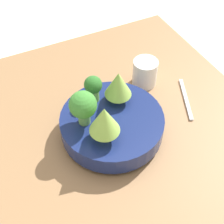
# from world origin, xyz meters

# --- Properties ---
(ground_plane) EXTENTS (6.00, 6.00, 0.00)m
(ground_plane) POSITION_xyz_m (0.00, 0.00, 0.00)
(ground_plane) COLOR beige
(table) EXTENTS (0.85, 0.79, 0.05)m
(table) POSITION_xyz_m (0.00, 0.00, 0.02)
(table) COLOR olive
(table) RESTS_ON ground_plane
(bowl) EXTENTS (0.26, 0.26, 0.06)m
(bowl) POSITION_xyz_m (-0.02, 0.02, 0.09)
(bowl) COLOR navy
(bowl) RESTS_ON table
(broccoli_floret_back) EXTENTS (0.07, 0.07, 0.09)m
(broccoli_floret_back) POSITION_xyz_m (-0.00, 0.09, 0.17)
(broccoli_floret_back) COLOR #609347
(broccoli_floret_back) RESTS_ON bowl
(romanesco_piece_near) EXTENTS (0.07, 0.07, 0.09)m
(romanesco_piece_near) POSITION_xyz_m (0.03, -0.02, 0.17)
(romanesco_piece_near) COLOR #7AB256
(romanesco_piece_near) RESTS_ON bowl
(broccoli_floret_right) EXTENTS (0.05, 0.05, 0.08)m
(broccoli_floret_right) POSITION_xyz_m (0.06, 0.03, 0.16)
(broccoli_floret_right) COLOR #7AB256
(broccoli_floret_right) RESTS_ON bowl
(romanesco_piece_far) EXTENTS (0.07, 0.07, 0.10)m
(romanesco_piece_far) POSITION_xyz_m (-0.07, 0.06, 0.18)
(romanesco_piece_far) COLOR #609347
(romanesco_piece_far) RESTS_ON bowl
(cup) EXTENTS (0.07, 0.07, 0.08)m
(cup) POSITION_xyz_m (0.12, -0.15, 0.09)
(cup) COLOR silver
(cup) RESTS_ON table
(fork) EXTENTS (0.15, 0.07, 0.01)m
(fork) POSITION_xyz_m (-0.00, -0.23, 0.05)
(fork) COLOR silver
(fork) RESTS_ON table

